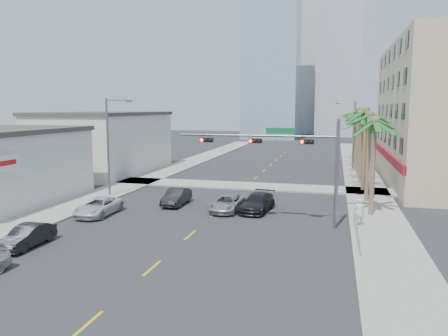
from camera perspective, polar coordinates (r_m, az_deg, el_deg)
name	(u,v)px	position (r m, az deg, el deg)	size (l,w,h in m)	color
ground	(167,256)	(24.80, -7.50, -11.27)	(260.00, 260.00, 0.00)	#262628
sidewalk_right	(369,195)	(42.60, 18.35, -3.41)	(4.00, 120.00, 0.15)	gray
sidewalk_left	(131,184)	(47.31, -12.04, -2.09)	(4.00, 120.00, 0.15)	gray
sidewalk_cross	(246,186)	(45.31, 2.86, -2.36)	(80.00, 4.00, 0.15)	gray
building_left_far	(105,144)	(57.39, -15.34, 3.08)	(11.00, 18.00, 7.20)	beige
tower_far_left	(272,47)	(118.99, 6.27, 15.48)	(14.00, 14.00, 48.00)	#99B2C6
tower_far_right	(339,30)	(133.53, 14.84, 17.03)	(12.00, 12.00, 60.00)	#ADADB2
tower_far_center	(300,68)	(147.76, 9.90, 12.74)	(16.00, 16.00, 42.00)	#ADADB2
traffic_signal_mast	(289,153)	(29.98, 8.43, 1.96)	(11.12, 0.54, 7.20)	slate
palm_tree_0	(375,122)	(33.85, 19.11, 5.71)	(4.80, 4.80, 7.80)	brown
palm_tree_1	(370,116)	(39.03, 18.51, 6.47)	(4.80, 4.80, 8.16)	brown
palm_tree_2	(366,111)	(44.21, 18.05, 7.06)	(4.80, 4.80, 8.52)	brown
palm_tree_3	(362,117)	(49.41, 17.64, 6.31)	(4.80, 4.80, 7.80)	brown
palm_tree_4	(360,114)	(54.60, 17.35, 6.80)	(4.80, 4.80, 8.16)	brown
palm_tree_5	(358,110)	(59.79, 17.11, 7.20)	(4.80, 4.80, 8.52)	brown
palm_tree_6	(356,115)	(64.99, 16.87, 6.62)	(4.80, 4.80, 7.80)	brown
palm_tree_7	(355,112)	(70.18, 16.70, 6.98)	(4.80, 4.80, 8.16)	brown
streetlight_left	(110,142)	(40.96, -14.70, 3.34)	(2.55, 0.25, 9.00)	slate
streetlight_right	(352,131)	(59.84, 16.42, 4.62)	(2.55, 0.25, 9.00)	slate
guardrail	(356,228)	(28.74, 16.91, -7.47)	(0.08, 8.08, 1.00)	silver
car_parked_mid	(27,236)	(28.33, -24.31, -8.11)	(1.37, 3.92, 1.29)	black
car_parked_far	(98,207)	(34.60, -16.09, -4.88)	(2.18, 4.73, 1.31)	silver
car_lane_left	(177,197)	(36.98, -6.22, -3.75)	(1.46, 4.17, 1.37)	black
car_lane_center	(227,203)	(34.53, 0.42, -4.65)	(2.06, 4.47, 1.24)	#B7B8BC
car_lane_right	(257,202)	(34.60, 4.38, -4.51)	(1.96, 4.83, 1.40)	black
pedestrian	(359,212)	(31.11, 17.24, -5.50)	(0.69, 0.46, 1.90)	white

